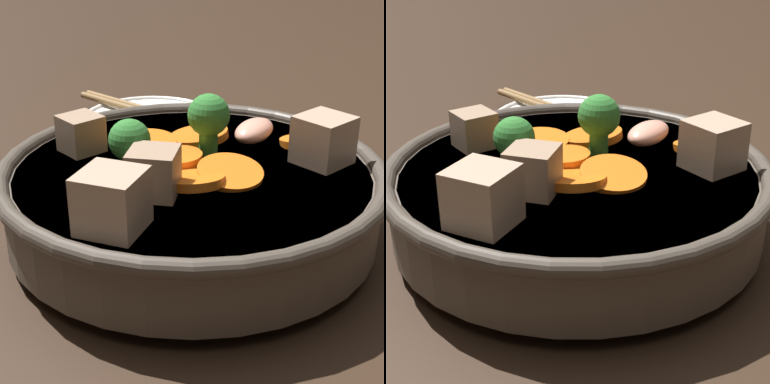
# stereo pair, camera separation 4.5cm
# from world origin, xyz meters

# --- Properties ---
(ground_plane) EXTENTS (3.00, 3.00, 0.00)m
(ground_plane) POSITION_xyz_m (0.00, 0.00, 0.00)
(ground_plane) COLOR black
(stirfry_bowl) EXTENTS (0.27, 0.27, 0.10)m
(stirfry_bowl) POSITION_xyz_m (-0.00, -0.00, 0.04)
(stirfry_bowl) COLOR #51473D
(stirfry_bowl) RESTS_ON ground_plane
(side_saucer) EXTENTS (0.15, 0.15, 0.01)m
(side_saucer) POSITION_xyz_m (0.20, 0.13, 0.01)
(side_saucer) COLOR white
(side_saucer) RESTS_ON ground_plane
(chopsticks_pair) EXTENTS (0.08, 0.20, 0.01)m
(chopsticks_pair) POSITION_xyz_m (0.20, 0.13, 0.02)
(chopsticks_pair) COLOR olive
(chopsticks_pair) RESTS_ON side_saucer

